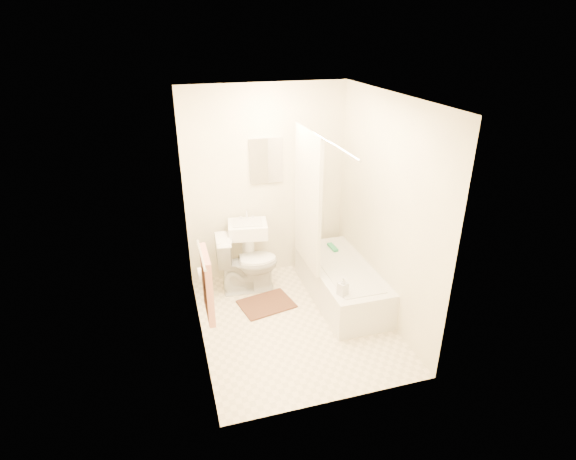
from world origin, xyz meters
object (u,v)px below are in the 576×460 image
object	(u,v)px
bath_mat	(266,304)
soap_bottle	(343,286)
bathtub	(341,282)
toilet	(247,263)
sink	(249,250)

from	to	relation	value
bath_mat	soap_bottle	size ratio (longest dim) A/B	2.93
soap_bottle	bathtub	bearing A→B (deg)	67.71
toilet	sink	xyz separation A→B (m)	(0.05, 0.16, 0.09)
toilet	soap_bottle	world-z (taller)	toilet
toilet	bath_mat	world-z (taller)	toilet
bathtub	bath_mat	bearing A→B (deg)	173.57
bath_mat	bathtub	bearing A→B (deg)	-6.43
bathtub	bath_mat	distance (m)	0.92
soap_bottle	sink	bearing A→B (deg)	121.55
bath_mat	soap_bottle	bearing A→B (deg)	-44.57
toilet	sink	distance (m)	0.19
sink	bath_mat	size ratio (longest dim) A/B	1.51
toilet	bathtub	distance (m)	1.15
bathtub	soap_bottle	distance (m)	0.67
toilet	bathtub	bearing A→B (deg)	-112.55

